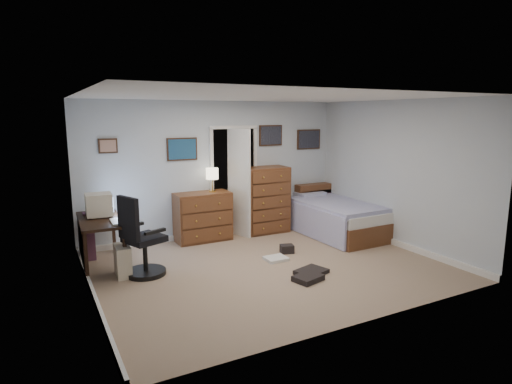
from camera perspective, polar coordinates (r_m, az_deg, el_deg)
floor at (r=6.51m, az=1.75°, el=-10.03°), size 5.00×4.00×0.02m
computer_desk at (r=6.78m, az=-20.78°, el=-4.81°), size 0.64×1.29×0.73m
crt_monitor at (r=6.85m, az=-20.21°, el=-1.60°), size 0.39×0.37×0.35m
keyboard at (r=6.43m, az=-18.11°, el=-3.78°), size 0.16×0.40×0.02m
pc_tower at (r=6.39m, az=-17.33°, el=-8.74°), size 0.22×0.42×0.44m
office_chair at (r=6.24m, az=-15.12°, el=-6.87°), size 0.73×0.73×1.16m
media_stack at (r=7.19m, az=-21.34°, el=-5.53°), size 0.15×0.15×0.76m
low_dresser at (r=7.78m, az=-7.13°, el=-3.27°), size 0.99×0.50×0.88m
table_lamp at (r=7.71m, az=-5.87°, el=2.34°), size 0.22×0.22×0.43m
doorway at (r=8.39m, az=-3.83°, el=1.70°), size 0.96×1.12×2.05m
tall_dresser at (r=8.24m, az=1.21°, el=-1.04°), size 0.88×0.54×1.27m
headboard_bookcase at (r=9.05m, az=8.00°, el=-1.36°), size 0.92×0.24×0.83m
bed at (r=8.30m, az=10.24°, el=-3.31°), size 1.16×2.12×0.69m
wall_posters at (r=8.14m, az=-1.61°, el=6.73°), size 4.38×0.04×0.60m
floor_clutter at (r=6.45m, az=5.71°, el=-9.85°), size 0.73×1.46×0.13m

